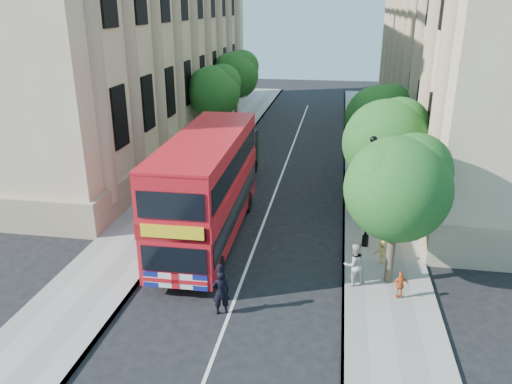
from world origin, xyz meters
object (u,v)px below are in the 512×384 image
at_px(lamp_post, 369,197).
at_px(box_van, 233,159).
at_px(woman_pedestrian, 354,264).
at_px(double_decker_bus, 207,185).
at_px(police_constable, 221,292).

relative_size(lamp_post, box_van, 1.02).
xyz_separation_m(box_van, woman_pedestrian, (7.31, -11.85, -0.38)).
distance_m(lamp_post, box_van, 11.57).
distance_m(double_decker_bus, woman_pedestrian, 7.60).
relative_size(double_decker_bus, police_constable, 6.21).
xyz_separation_m(double_decker_bus, woman_pedestrian, (6.67, -3.20, -1.73)).
bearing_deg(police_constable, lamp_post, -152.56).
relative_size(lamp_post, woman_pedestrian, 2.95).
xyz_separation_m(box_van, police_constable, (2.61, -14.48, -0.51)).
relative_size(box_van, police_constable, 2.93).
bearing_deg(police_constable, box_van, -101.42).
bearing_deg(woman_pedestrian, box_van, -85.29).
xyz_separation_m(lamp_post, woman_pedestrian, (-0.60, -3.48, -1.52)).
height_order(lamp_post, woman_pedestrian, lamp_post).
height_order(double_decker_bus, box_van, double_decker_bus).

